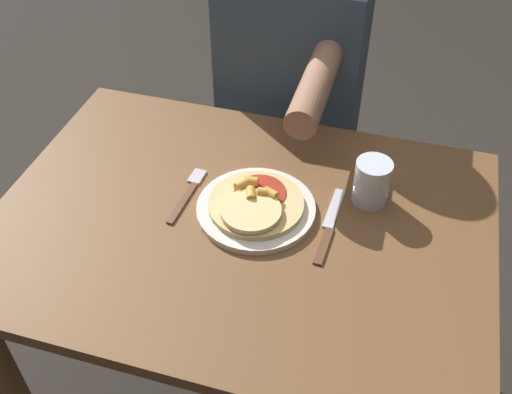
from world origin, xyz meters
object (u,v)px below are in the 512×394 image
pizza (255,203)px  fork (189,192)px  plate (256,209)px  person_diner (292,86)px  drinking_glass (372,182)px  dining_table (241,263)px  knife (329,226)px

pizza → fork: (-0.15, 0.02, -0.02)m
plate → fork: plate is taller
person_diner → drinking_glass: bearing=-56.9°
dining_table → person_diner: bearing=92.6°
drinking_glass → person_diner: size_ratio=0.08×
plate → pizza: 0.02m
drinking_glass → knife: bearing=-121.9°
drinking_glass → person_diner: person_diner is taller
plate → knife: (0.15, -0.00, -0.00)m
pizza → person_diner: person_diner is taller
knife → dining_table: bearing=-169.8°
plate → pizza: pizza is taller
dining_table → fork: 0.19m
plate → drinking_glass: size_ratio=2.49×
plate → knife: size_ratio=1.12×
knife → person_diner: 0.55m
dining_table → knife: knife is taller
dining_table → plate: plate is taller
knife → person_diner: size_ratio=0.18×
pizza → drinking_glass: 0.24m
drinking_glass → plate: bearing=-155.3°
knife → drinking_glass: 0.13m
pizza → knife: size_ratio=0.89×
plate → fork: 0.16m
pizza → knife: 0.16m
pizza → drinking_glass: drinking_glass is taller
fork → drinking_glass: 0.39m
knife → person_diner: person_diner is taller
dining_table → pizza: (0.02, 0.03, 0.16)m
fork → plate: bearing=-5.3°
plate → drinking_glass: 0.24m
knife → drinking_glass: (0.06, 0.10, 0.05)m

